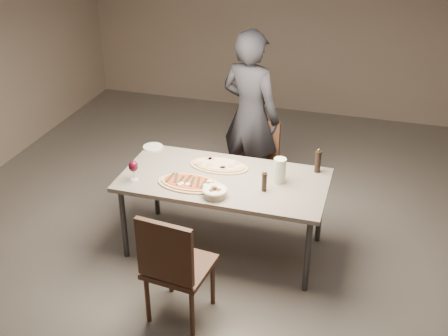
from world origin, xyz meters
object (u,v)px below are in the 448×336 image
(bread_basket, at_px, (215,192))
(chair_near, at_px, (174,264))
(dining_table, at_px, (224,184))
(diner, at_px, (250,116))
(chair_far, at_px, (257,157))
(zucchini_pizza, at_px, (190,183))
(pepper_mill_left, at_px, (264,182))
(ham_pizza, at_px, (219,165))
(carafe, at_px, (280,170))

(bread_basket, relative_size, chair_near, 0.22)
(dining_table, xyz_separation_m, diner, (-0.03, 1.06, 0.21))
(dining_table, xyz_separation_m, chair_far, (0.08, 0.96, -0.21))
(diner, bearing_deg, zucchini_pizza, 99.53)
(bread_basket, bearing_deg, pepper_mill_left, 29.24)
(zucchini_pizza, bearing_deg, diner, 97.56)
(dining_table, relative_size, bread_basket, 8.44)
(chair_far, bearing_deg, chair_near, 93.95)
(diner, bearing_deg, ham_pizza, 104.75)
(zucchini_pizza, distance_m, ham_pizza, 0.41)
(zucchini_pizza, relative_size, pepper_mill_left, 3.06)
(chair_near, height_order, chair_far, chair_near)
(carafe, bearing_deg, zucchini_pizza, -159.87)
(dining_table, height_order, pepper_mill_left, pepper_mill_left)
(bread_basket, bearing_deg, ham_pizza, 103.06)
(pepper_mill_left, bearing_deg, ham_pizza, 148.66)
(bread_basket, distance_m, pepper_mill_left, 0.42)
(pepper_mill_left, relative_size, chair_far, 0.21)
(chair_far, bearing_deg, diner, -33.56)
(diner, bearing_deg, chair_far, 156.77)
(zucchini_pizza, relative_size, carafe, 2.53)
(zucchini_pizza, height_order, diner, diner)
(zucchini_pizza, bearing_deg, ham_pizza, 86.20)
(bread_basket, height_order, carafe, carafe)
(dining_table, relative_size, carafe, 8.05)
(pepper_mill_left, bearing_deg, diner, 109.56)
(pepper_mill_left, relative_size, chair_near, 0.19)
(pepper_mill_left, xyz_separation_m, diner, (-0.42, 1.17, 0.06))
(ham_pizza, bearing_deg, chair_near, -99.13)
(dining_table, relative_size, zucchini_pizza, 3.18)
(carafe, bearing_deg, dining_table, -171.45)
(ham_pizza, bearing_deg, diner, 75.96)
(dining_table, xyz_separation_m, ham_pizza, (-0.10, 0.19, 0.07))
(chair_far, relative_size, diner, 0.48)
(pepper_mill_left, relative_size, diner, 0.10)
(carafe, distance_m, chair_near, 1.26)
(ham_pizza, height_order, chair_near, chair_near)
(carafe, bearing_deg, diner, 117.17)
(bread_basket, distance_m, diner, 1.38)
(dining_table, distance_m, pepper_mill_left, 0.42)
(ham_pizza, distance_m, diner, 0.89)
(zucchini_pizza, relative_size, chair_far, 0.65)
(bread_basket, distance_m, carafe, 0.61)
(zucchini_pizza, relative_size, bread_basket, 2.66)
(carafe, xyz_separation_m, chair_near, (-0.57, -1.08, -0.31))
(dining_table, distance_m, bread_basket, 0.33)
(pepper_mill_left, xyz_separation_m, chair_far, (-0.31, 1.07, -0.35))
(zucchini_pizza, bearing_deg, chair_near, -61.95)
(ham_pizza, bearing_deg, pepper_mill_left, -40.87)
(bread_basket, xyz_separation_m, pepper_mill_left, (0.37, 0.21, 0.04))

